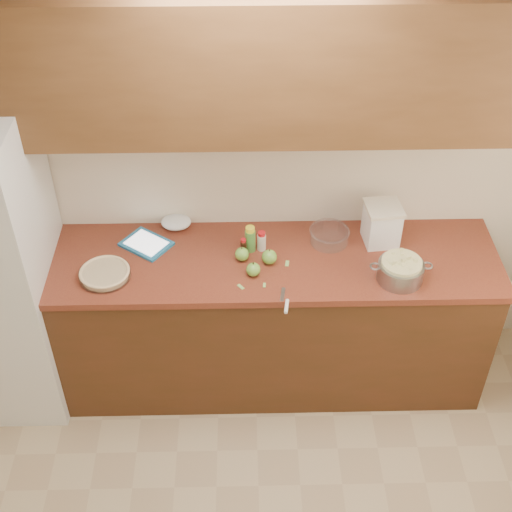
{
  "coord_description": "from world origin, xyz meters",
  "views": [
    {
      "loc": [
        -0.06,
        -1.43,
        3.41
      ],
      "look_at": [
        0.0,
        1.43,
        0.98
      ],
      "focal_mm": 50.0,
      "sensor_mm": 36.0,
      "label": 1
    }
  ],
  "objects_px": {
    "colander": "(401,271)",
    "flour_canister": "(382,224)",
    "pie": "(105,274)",
    "tablet": "(146,244)"
  },
  "relations": [
    {
      "from": "colander",
      "to": "flour_canister",
      "type": "relative_size",
      "value": 1.39
    },
    {
      "from": "pie",
      "to": "tablet",
      "type": "relative_size",
      "value": 0.86
    },
    {
      "from": "pie",
      "to": "colander",
      "type": "height_order",
      "value": "colander"
    },
    {
      "from": "colander",
      "to": "tablet",
      "type": "bearing_deg",
      "value": 167.15
    },
    {
      "from": "tablet",
      "to": "pie",
      "type": "bearing_deg",
      "value": -90.58
    },
    {
      "from": "pie",
      "to": "flour_canister",
      "type": "relative_size",
      "value": 1.15
    },
    {
      "from": "pie",
      "to": "colander",
      "type": "relative_size",
      "value": 0.83
    },
    {
      "from": "tablet",
      "to": "flour_canister",
      "type": "bearing_deg",
      "value": 36.62
    },
    {
      "from": "colander",
      "to": "tablet",
      "type": "relative_size",
      "value": 1.03
    },
    {
      "from": "colander",
      "to": "tablet",
      "type": "height_order",
      "value": "colander"
    }
  ]
}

